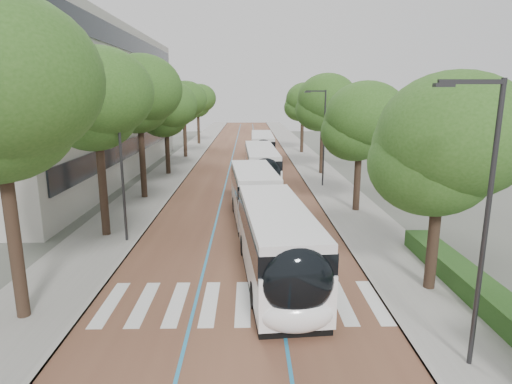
# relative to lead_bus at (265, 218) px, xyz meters

# --- Properties ---
(ground) EXTENTS (160.00, 160.00, 0.00)m
(ground) POSITION_rel_lead_bus_xyz_m (-1.25, -6.85, -1.63)
(ground) COLOR #51544C
(ground) RESTS_ON ground
(road) EXTENTS (11.00, 140.00, 0.02)m
(road) POSITION_rel_lead_bus_xyz_m (-1.25, 33.15, -1.62)
(road) COLOR brown
(road) RESTS_ON ground
(sidewalk_left) EXTENTS (4.00, 140.00, 0.12)m
(sidewalk_left) POSITION_rel_lead_bus_xyz_m (-8.75, 33.15, -1.57)
(sidewalk_left) COLOR gray
(sidewalk_left) RESTS_ON ground
(sidewalk_right) EXTENTS (4.00, 140.00, 0.12)m
(sidewalk_right) POSITION_rel_lead_bus_xyz_m (6.25, 33.15, -1.57)
(sidewalk_right) COLOR gray
(sidewalk_right) RESTS_ON ground
(kerb_left) EXTENTS (0.20, 140.00, 0.14)m
(kerb_left) POSITION_rel_lead_bus_xyz_m (-6.85, 33.15, -1.57)
(kerb_left) COLOR gray
(kerb_left) RESTS_ON ground
(kerb_right) EXTENTS (0.20, 140.00, 0.14)m
(kerb_right) POSITION_rel_lead_bus_xyz_m (4.35, 33.15, -1.57)
(kerb_right) COLOR gray
(kerb_right) RESTS_ON ground
(zebra_crossing) EXTENTS (10.55, 3.60, 0.01)m
(zebra_crossing) POSITION_rel_lead_bus_xyz_m (-1.05, -5.85, -1.60)
(zebra_crossing) COLOR silver
(zebra_crossing) RESTS_ON ground
(lane_line_left) EXTENTS (0.12, 126.00, 0.01)m
(lane_line_left) POSITION_rel_lead_bus_xyz_m (-2.85, 33.15, -1.60)
(lane_line_left) COLOR teal
(lane_line_left) RESTS_ON road
(lane_line_right) EXTENTS (0.12, 126.00, 0.01)m
(lane_line_right) POSITION_rel_lead_bus_xyz_m (0.35, 33.15, -1.60)
(lane_line_right) COLOR teal
(lane_line_right) RESTS_ON road
(office_building) EXTENTS (18.11, 40.00, 14.00)m
(office_building) POSITION_rel_lead_bus_xyz_m (-20.73, 21.15, 5.37)
(office_building) COLOR #A6A39A
(office_building) RESTS_ON ground
(hedge) EXTENTS (1.20, 14.00, 0.80)m
(hedge) POSITION_rel_lead_bus_xyz_m (7.85, -6.85, -1.11)
(hedge) COLOR #1E4417
(hedge) RESTS_ON sidewalk_right
(streetlight_near) EXTENTS (1.82, 0.20, 8.00)m
(streetlight_near) POSITION_rel_lead_bus_xyz_m (5.37, -9.85, 3.19)
(streetlight_near) COLOR #28282B
(streetlight_near) RESTS_ON sidewalk_right
(streetlight_far) EXTENTS (1.82, 0.20, 8.00)m
(streetlight_far) POSITION_rel_lead_bus_xyz_m (5.37, 15.15, 3.19)
(streetlight_far) COLOR #28282B
(streetlight_far) RESTS_ON sidewalk_right
(lamp_post_left) EXTENTS (0.14, 0.14, 8.00)m
(lamp_post_left) POSITION_rel_lead_bus_xyz_m (-7.35, 1.15, 2.49)
(lamp_post_left) COLOR #28282B
(lamp_post_left) RESTS_ON sidewalk_left
(trees_left) EXTENTS (6.22, 60.73, 10.24)m
(trees_left) POSITION_rel_lead_bus_xyz_m (-8.75, 15.22, 5.38)
(trees_left) COLOR black
(trees_left) RESTS_ON ground
(trees_right) EXTENTS (5.66, 47.34, 9.17)m
(trees_right) POSITION_rel_lead_bus_xyz_m (6.45, 14.24, 4.55)
(trees_right) COLOR black
(trees_right) RESTS_ON ground
(lead_bus) EXTENTS (4.04, 18.54, 3.20)m
(lead_bus) POSITION_rel_lead_bus_xyz_m (0.00, 0.00, 0.00)
(lead_bus) COLOR black
(lead_bus) RESTS_ON ground
(bus_queued_0) EXTENTS (2.89, 12.47, 3.20)m
(bus_queued_0) POSITION_rel_lead_bus_xyz_m (0.31, 16.15, -0.00)
(bus_queued_0) COLOR white
(bus_queued_0) RESTS_ON ground
(bus_queued_1) EXTENTS (2.64, 12.42, 3.20)m
(bus_queued_1) POSITION_rel_lead_bus_xyz_m (0.84, 29.82, -0.00)
(bus_queued_1) COLOR white
(bus_queued_1) RESTS_ON ground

